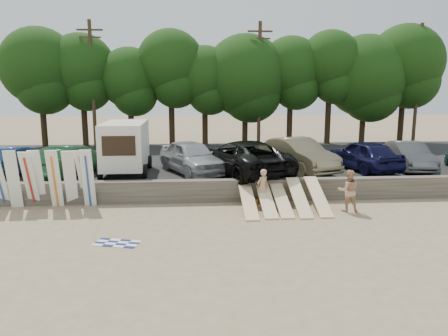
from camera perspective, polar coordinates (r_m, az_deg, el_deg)
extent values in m
plane|color=tan|center=(17.31, 5.81, -6.80)|extent=(120.00, 120.00, 0.00)
cube|color=#6B6356|center=(20.03, 4.37, -2.86)|extent=(44.00, 0.50, 1.00)
cube|color=#282828|center=(27.34, 2.07, 0.54)|extent=(44.00, 14.50, 0.70)
cylinder|color=#382616|center=(35.35, -22.51, 5.86)|extent=(0.44, 0.44, 3.96)
sphere|color=#234D16|center=(35.28, -22.97, 12.12)|extent=(5.68, 5.68, 5.68)
cylinder|color=#382616|center=(34.92, -17.76, 6.09)|extent=(0.44, 0.44, 3.93)
sphere|color=#234D16|center=(34.85, -18.13, 12.39)|extent=(5.03, 5.03, 5.03)
cylinder|color=#382616|center=(34.29, -12.03, 5.86)|extent=(0.44, 0.44, 3.41)
sphere|color=#234D16|center=(34.18, -12.25, 11.44)|extent=(4.57, 4.57, 4.57)
cylinder|color=#382616|center=(33.98, -6.85, 6.58)|extent=(0.44, 0.44, 4.13)
sphere|color=#234D16|center=(33.92, -7.00, 13.39)|extent=(5.14, 5.14, 5.14)
cylinder|color=#382616|center=(33.98, -2.50, 6.11)|extent=(0.44, 0.44, 3.49)
sphere|color=#234D16|center=(33.87, -2.55, 11.88)|extent=(4.62, 4.62, 4.62)
cylinder|color=#382616|center=(34.20, 2.76, 6.16)|extent=(0.44, 0.44, 3.52)
sphere|color=#234D16|center=(34.10, 2.81, 11.94)|extent=(6.31, 6.31, 6.31)
cylinder|color=#382616|center=(34.79, 8.57, 6.45)|extent=(0.44, 0.44, 3.90)
sphere|color=#234D16|center=(34.71, 8.75, 12.73)|extent=(4.91, 4.91, 4.91)
cylinder|color=#382616|center=(35.08, 13.42, 6.59)|extent=(0.44, 0.44, 4.24)
sphere|color=#234D16|center=(35.04, 13.72, 13.36)|extent=(4.73, 4.73, 4.73)
cylinder|color=#382616|center=(36.32, 17.64, 5.94)|extent=(0.44, 0.44, 3.52)
sphere|color=#234D16|center=(36.22, 17.96, 11.38)|extent=(6.31, 6.31, 6.31)
cylinder|color=#382616|center=(37.57, 22.15, 6.36)|extent=(0.44, 0.44, 4.25)
sphere|color=#234D16|center=(37.54, 22.61, 12.68)|extent=(5.79, 5.79, 5.79)
cylinder|color=#473321|center=(33.02, -16.78, 10.32)|extent=(0.26, 0.26, 9.00)
cube|color=#473321|center=(33.24, -17.15, 16.87)|extent=(1.80, 0.12, 0.12)
cube|color=#473321|center=(33.18, -17.10, 16.02)|extent=(1.50, 0.10, 0.10)
cylinder|color=#473321|center=(32.62, 4.64, 10.73)|extent=(0.26, 0.26, 9.00)
cube|color=#473321|center=(32.84, 4.74, 17.38)|extent=(1.80, 0.12, 0.12)
cube|color=#473321|center=(32.79, 4.73, 16.51)|extent=(1.50, 0.10, 0.10)
cylinder|color=#473321|center=(36.41, 23.94, 9.86)|extent=(0.26, 0.26, 9.00)
cube|color=#473321|center=(36.61, 24.41, 15.80)|extent=(1.80, 0.12, 0.12)
cube|color=#473321|center=(36.56, 24.35, 15.02)|extent=(1.50, 0.10, 0.10)
cube|color=silver|center=(23.11, -12.78, 3.03)|extent=(2.11, 4.16, 2.28)
cube|color=black|center=(21.03, -13.59, 2.82)|extent=(1.55, 0.05, 0.93)
cylinder|color=black|center=(22.17, -15.92, -0.48)|extent=(0.21, 0.69, 0.68)
cylinder|color=black|center=(21.84, -10.32, -0.40)|extent=(0.21, 0.69, 0.68)
cylinder|color=black|center=(24.77, -14.72, 0.74)|extent=(0.21, 0.69, 0.68)
cylinder|color=black|center=(24.48, -9.71, 0.82)|extent=(0.21, 0.69, 0.68)
imported|color=navy|center=(24.05, -26.78, 0.57)|extent=(2.77, 4.69, 1.46)
imported|color=#163D1F|center=(23.27, -19.36, 0.94)|extent=(3.13, 5.01, 1.56)
imported|color=#9D9EA2|center=(22.66, -4.27, 1.45)|extent=(3.88, 5.36, 1.70)
imported|color=black|center=(22.19, 2.51, 1.37)|extent=(4.96, 7.00, 1.77)
imported|color=#796D4D|center=(23.54, 9.62, 1.72)|extent=(3.69, 5.55, 1.73)
imported|color=black|center=(24.56, 17.80, 1.62)|extent=(3.07, 5.14, 1.64)
imported|color=#444749|center=(25.70, 22.97, 1.49)|extent=(2.04, 4.64, 1.48)
cube|color=white|center=(20.54, -25.82, -1.35)|extent=(0.55, 0.64, 2.56)
cube|color=white|center=(20.39, -24.05, -1.38)|extent=(0.56, 0.86, 2.50)
cube|color=white|center=(20.38, -23.18, -1.26)|extent=(0.52, 0.69, 2.54)
cube|color=white|center=(19.96, -21.26, -1.34)|extent=(0.51, 0.62, 2.55)
cube|color=white|center=(19.88, -19.44, -1.32)|extent=(0.58, 0.81, 2.52)
cube|color=white|center=(19.61, -17.35, -1.29)|extent=(0.50, 0.58, 2.56)
cube|color=white|center=(19.84, -17.78, -1.25)|extent=(0.62, 0.87, 2.51)
cube|color=#FEDFA0|center=(18.37, 3.20, -4.33)|extent=(0.56, 2.91, 0.86)
cube|color=#FEDFA0|center=(18.60, 5.52, -4.06)|extent=(0.56, 2.89, 0.93)
cube|color=#FEDFA0|center=(18.75, 7.49, -4.04)|extent=(0.56, 2.90, 0.89)
cube|color=#FEDFA0|center=(18.77, 9.76, -3.76)|extent=(0.56, 2.84, 1.10)
cube|color=#FEDFA0|center=(19.05, 12.17, -3.60)|extent=(0.56, 2.83, 1.12)
imported|color=tan|center=(19.07, 5.05, -2.58)|extent=(0.72, 0.67, 1.64)
imported|color=tan|center=(18.90, 15.93, -2.88)|extent=(0.93, 0.77, 1.77)
cube|color=#2A9B54|center=(19.47, 3.13, -4.28)|extent=(0.39, 0.32, 0.32)
cube|color=#C26916|center=(19.53, 4.02, -4.40)|extent=(0.36, 0.33, 0.22)
plane|color=white|center=(15.27, -13.81, -9.50)|extent=(1.85, 1.85, 0.00)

